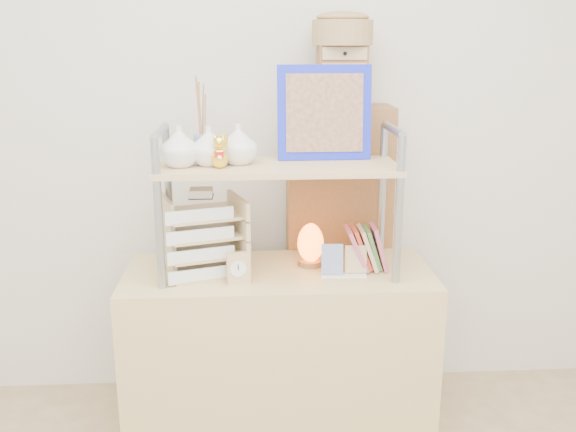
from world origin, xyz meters
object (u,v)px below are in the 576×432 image
cabinet (337,257)px  salt_lamp (310,244)px  desk (279,357)px  letter_tray (203,240)px

cabinet → salt_lamp: size_ratio=7.77×
desk → letter_tray: 0.58m
desk → letter_tray: (-0.29, -0.00, 0.51)m
letter_tray → salt_lamp: (0.42, 0.06, -0.04)m
desk → cabinet: bearing=52.7°
cabinet → letter_tray: 0.71m
cabinet → salt_lamp: (-0.15, -0.31, 0.16)m
desk → cabinet: 0.55m
desk → letter_tray: letter_tray is taller
letter_tray → salt_lamp: 0.43m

